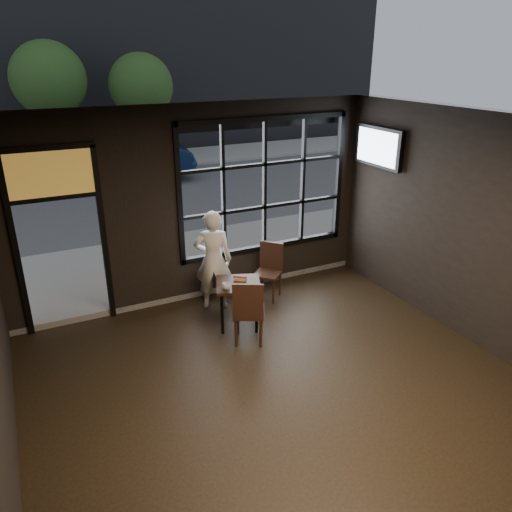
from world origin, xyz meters
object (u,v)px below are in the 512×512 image
cafe_table (239,304)px  man (213,260)px  navy_car (120,155)px  chair_near (249,310)px

cafe_table → man: 0.86m
man → navy_car: (0.49, 9.15, 0.03)m
chair_near → man: man is taller
chair_near → navy_car: size_ratio=0.22×
cafe_table → chair_near: bearing=-75.2°
cafe_table → chair_near: (-0.06, -0.48, 0.15)m
man → navy_car: man is taller
cafe_table → navy_car: navy_car is taller
chair_near → navy_car: bearing=-63.9°
man → navy_car: 9.16m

